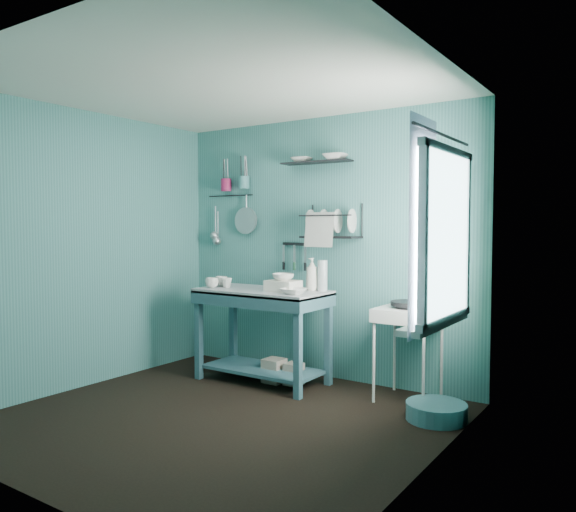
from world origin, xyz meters
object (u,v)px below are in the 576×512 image
Objects in this scene: storage_tin_large at (274,370)px; floor_basin at (436,412)px; soap_bottle at (312,274)px; hotplate_stand at (408,354)px; work_counter at (262,336)px; utensil_cup_magenta at (226,185)px; mug_mid at (227,283)px; mug_left at (212,283)px; mug_right at (221,281)px; utensil_cup_teal at (244,183)px; colander at (246,221)px; storage_tin_small at (294,374)px; frying_pan at (409,303)px; dish_rack at (331,221)px; water_bottle at (322,276)px; potted_plant at (433,287)px; wash_tub at (283,286)px.

storage_tin_large is 1.62m from floor_basin.
hotplate_stand is (0.93, 0.03, -0.63)m from soap_bottle.
work_counter is 1.71m from utensil_cup_magenta.
mug_mid is at bearing -166.66° from work_counter.
mug_right is (-0.02, 0.16, 0.00)m from mug_left.
utensil_cup_teal is 0.29× the size of floor_basin.
mug_mid is 0.80m from colander.
mug_right is 0.61× the size of storage_tin_small.
storage_tin_large is (0.48, 0.11, -0.81)m from mug_mid.
dish_rack is at bearing 170.44° from frying_pan.
water_bottle is 2.15× the size of utensil_cup_magenta.
work_counter is at bearing -28.03° from utensil_cup_magenta.
utensil_cup_magenta is (-1.21, 0.22, 0.88)m from soap_bottle.
mug_left reaches higher than storage_tin_small.
potted_plant is at bearing -21.95° from colander.
utensil_cup_magenta is 3.14m from floor_basin.
dish_rack is at bearing 27.78° from mug_left.
mug_left is 0.44× the size of wash_tub.
dish_rack reaches higher than storage_tin_small.
soap_bottle is at bearing 12.26° from mug_right.
frying_pan is 2.03m from colander.
potted_plant is (1.81, -0.50, 0.61)m from work_counter.
dish_rack is at bearing 89.20° from water_bottle.
colander is (-1.06, 0.23, 0.51)m from water_bottle.
mug_left is 1.02m from storage_tin_large.
soap_bottle is at bearing -178.21° from frying_pan.
mug_mid is at bearing -167.09° from storage_tin_large.
wash_tub is at bearing -22.93° from utensil_cup_magenta.
mug_left is 0.97m from soap_bottle.
wash_tub is at bearing -127.69° from soap_bottle.
wash_tub is 0.83m from storage_tin_small.
storage_tin_small is at bearing -147.53° from water_bottle.
wash_tub is at bearing -117.31° from dish_rack.
hotplate_stand is at bearing -1.82° from dish_rack.
work_counter is 6.14× the size of storage_tin_small.
utensil_cup_teal is (0.24, 0.00, 0.01)m from utensil_cup_magenta.
storage_tin_large is at bearing -22.57° from utensil_cup_magenta.
colander is at bearing 144.94° from work_counter.
dish_rack is (0.27, 0.39, 0.59)m from wash_tub.
mug_mid is 2.26m from floor_basin.
mug_left is 2.32m from potted_plant.
hotplate_stand reaches higher than floor_basin.
water_bottle is 1.20m from colander.
hotplate_stand is 2.78× the size of colander.
hotplate_stand is at bearing 8.17° from storage_tin_large.
floor_basin is at bearing 1.30° from mug_left.
water_bottle is 1.59m from utensil_cup_magenta.
utensil_cup_teal is at bearing 96.10° from mug_left.
potted_plant is at bearing -17.85° from storage_tin_large.
soap_bottle is at bearing 29.83° from work_counter.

